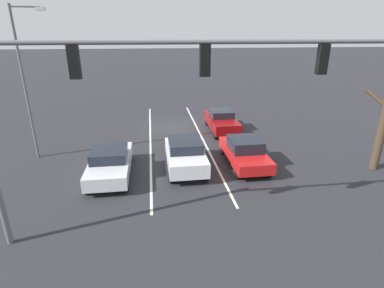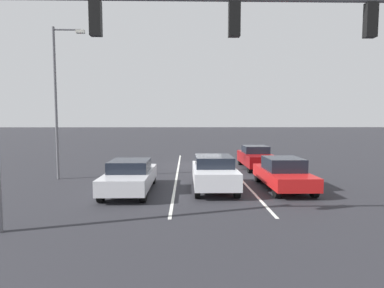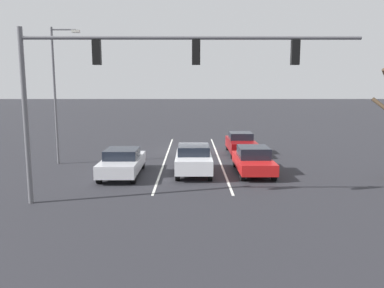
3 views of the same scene
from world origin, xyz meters
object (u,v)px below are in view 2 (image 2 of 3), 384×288
(car_maroon_leftlane_second, at_px, (256,157))
(street_lamp_right_shoulder, at_px, (59,93))
(car_silver_rightlane_front, at_px, (130,176))
(traffic_signal_gantry, at_px, (148,45))
(car_red_leftlane_front, at_px, (283,173))
(car_white_midlane_front, at_px, (214,172))

(car_maroon_leftlane_second, xyz_separation_m, street_lamp_right_shoulder, (11.57, 3.37, 3.92))
(car_silver_rightlane_front, bearing_deg, traffic_signal_gantry, 107.02)
(car_silver_rightlane_front, height_order, car_red_leftlane_front, car_red_leftlane_front)
(traffic_signal_gantry, xyz_separation_m, street_lamp_right_shoulder, (5.84, -7.91, -0.65))
(car_red_leftlane_front, xyz_separation_m, street_lamp_right_shoulder, (11.46, -2.61, 3.95))
(car_maroon_leftlane_second, height_order, traffic_signal_gantry, traffic_signal_gantry)
(car_white_midlane_front, distance_m, traffic_signal_gantry, 7.24)
(car_silver_rightlane_front, distance_m, car_white_midlane_front, 3.84)
(car_white_midlane_front, bearing_deg, car_red_leftlane_front, -177.56)
(car_silver_rightlane_front, distance_m, car_maroon_leftlane_second, 9.67)
(car_silver_rightlane_front, bearing_deg, car_white_midlane_front, -175.16)
(car_white_midlane_front, xyz_separation_m, street_lamp_right_shoulder, (8.19, -2.75, 3.85))
(car_maroon_leftlane_second, bearing_deg, car_silver_rightlane_front, 41.78)
(car_red_leftlane_front, distance_m, traffic_signal_gantry, 8.99)
(car_maroon_leftlane_second, relative_size, street_lamp_right_shoulder, 0.54)
(car_white_midlane_front, height_order, street_lamp_right_shoulder, street_lamp_right_shoulder)
(car_silver_rightlane_front, distance_m, street_lamp_right_shoulder, 6.64)
(street_lamp_right_shoulder, bearing_deg, car_red_leftlane_front, 167.18)
(car_white_midlane_front, bearing_deg, traffic_signal_gantry, 65.54)
(car_red_leftlane_front, distance_m, car_maroon_leftlane_second, 5.98)
(car_silver_rightlane_front, relative_size, traffic_signal_gantry, 0.35)
(car_white_midlane_front, relative_size, car_maroon_leftlane_second, 0.93)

